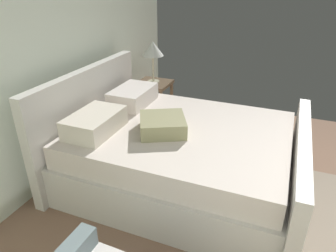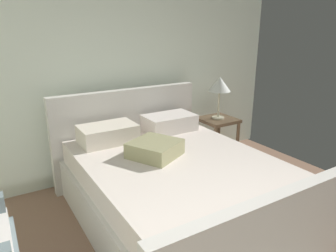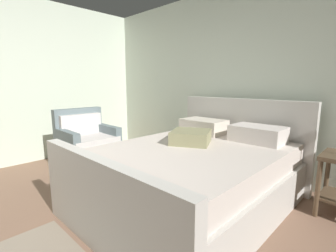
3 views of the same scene
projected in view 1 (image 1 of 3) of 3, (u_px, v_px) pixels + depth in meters
ground_plane at (334, 244)px, 2.43m from camera, size 4.96×5.27×0.02m
wall_back at (37, 51)px, 2.76m from camera, size 5.08×0.12×2.58m
bed at (177, 152)px, 3.00m from camera, size 1.76×2.19×1.07m
nightstand_right at (154, 96)px, 4.24m from camera, size 0.44×0.44×0.60m
table_lamp_right at (153, 50)px, 3.96m from camera, size 0.28×0.28×0.54m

